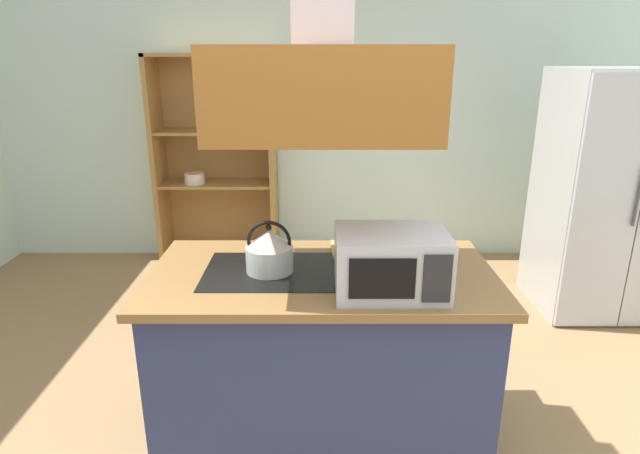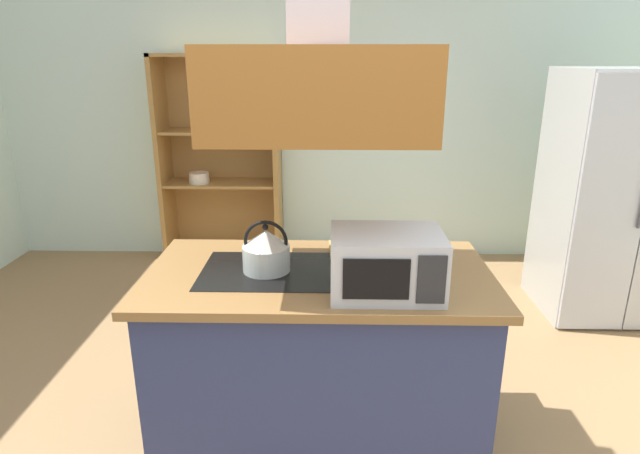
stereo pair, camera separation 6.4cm
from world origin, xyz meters
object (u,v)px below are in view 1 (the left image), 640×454
object	(u,v)px
refrigerator	(609,194)
dish_cabinet	(216,174)
cutting_board	(363,249)
microwave	(389,262)
kettle	(268,251)

from	to	relation	value
refrigerator	dish_cabinet	world-z (taller)	dish_cabinet
cutting_board	microwave	distance (m)	0.49
dish_cabinet	kettle	distance (m)	2.53
cutting_board	microwave	xyz separation A→B (m)	(0.07, -0.47, 0.12)
cutting_board	microwave	size ratio (longest dim) A/B	0.74
kettle	cutting_board	xyz separation A→B (m)	(0.46, 0.27, -0.09)
refrigerator	dish_cabinet	xyz separation A→B (m)	(-3.04, 0.97, -0.06)
refrigerator	kettle	size ratio (longest dim) A/B	7.33
dish_cabinet	cutting_board	bearing A→B (deg)	-61.82
dish_cabinet	kettle	size ratio (longest dim) A/B	7.72
microwave	kettle	bearing A→B (deg)	158.43
dish_cabinet	microwave	bearing A→B (deg)	-65.07
kettle	microwave	size ratio (longest dim) A/B	0.52
kettle	cutting_board	world-z (taller)	kettle
refrigerator	kettle	bearing A→B (deg)	-148.11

